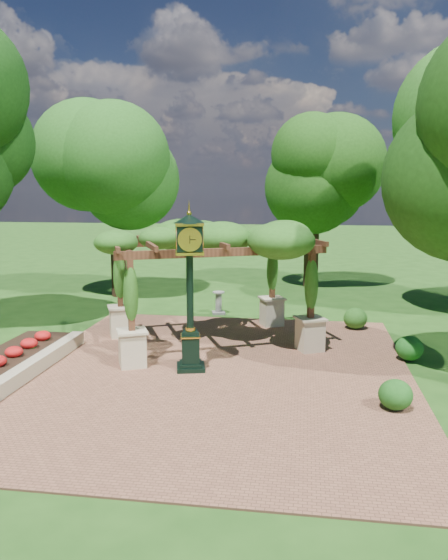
# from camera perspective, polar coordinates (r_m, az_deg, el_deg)

# --- Properties ---
(ground) EXTENTS (120.00, 120.00, 0.00)m
(ground) POSITION_cam_1_polar(r_m,az_deg,el_deg) (13.42, -1.62, -11.08)
(ground) COLOR #1E4714
(ground) RESTS_ON ground
(brick_plaza) EXTENTS (10.00, 12.00, 0.04)m
(brick_plaza) POSITION_cam_1_polar(r_m,az_deg,el_deg) (14.34, -0.91, -9.61)
(brick_plaza) COLOR brown
(brick_plaza) RESTS_ON ground
(border_wall) EXTENTS (0.35, 5.00, 0.40)m
(border_wall) POSITION_cam_1_polar(r_m,az_deg,el_deg) (15.26, -18.72, -8.24)
(border_wall) COLOR #C6B793
(border_wall) RESTS_ON ground
(flower_bed) EXTENTS (1.50, 5.00, 0.36)m
(flower_bed) POSITION_cam_1_polar(r_m,az_deg,el_deg) (15.69, -21.67, -8.00)
(flower_bed) COLOR red
(flower_bed) RESTS_ON ground
(pedestal_clock) EXTENTS (0.99, 0.99, 4.14)m
(pedestal_clock) POSITION_cam_1_polar(r_m,az_deg,el_deg) (13.95, -3.59, 0.26)
(pedestal_clock) COLOR black
(pedestal_clock) RESTS_ON brick_plaza
(pergola) EXTENTS (7.00, 5.88, 3.77)m
(pergola) POSITION_cam_1_polar(r_m,az_deg,el_deg) (16.31, -1.39, 3.80)
(pergola) COLOR beige
(pergola) RESTS_ON brick_plaza
(sundial) EXTENTS (0.58, 0.58, 0.86)m
(sundial) POSITION_cam_1_polar(r_m,az_deg,el_deg) (20.77, -0.57, -2.54)
(sundial) COLOR gray
(sundial) RESTS_ON ground
(shrub_front) EXTENTS (0.80, 0.80, 0.66)m
(shrub_front) POSITION_cam_1_polar(r_m,az_deg,el_deg) (12.49, 17.49, -11.35)
(shrub_front) COLOR #1A4F16
(shrub_front) RESTS_ON brick_plaza
(shrub_mid) EXTENTS (0.76, 0.76, 0.68)m
(shrub_mid) POSITION_cam_1_polar(r_m,az_deg,el_deg) (15.99, 18.81, -6.75)
(shrub_mid) COLOR #1A5A19
(shrub_mid) RESTS_ON brick_plaza
(shrub_back) EXTENTS (0.97, 0.97, 0.71)m
(shrub_back) POSITION_cam_1_polar(r_m,az_deg,el_deg) (18.98, 13.56, -3.92)
(shrub_back) COLOR #275D1B
(shrub_back) RESTS_ON brick_plaza
(tree_west_far) EXTENTS (4.38, 4.38, 7.34)m
(tree_west_far) POSITION_cam_1_polar(r_m,az_deg,el_deg) (24.33, -11.23, 10.11)
(tree_west_far) COLOR black
(tree_west_far) RESTS_ON ground
(tree_north) EXTENTS (4.51, 4.51, 7.96)m
(tree_north) POSITION_cam_1_polar(r_m,az_deg,el_deg) (26.63, 9.32, 11.01)
(tree_north) COLOR black
(tree_north) RESTS_ON ground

